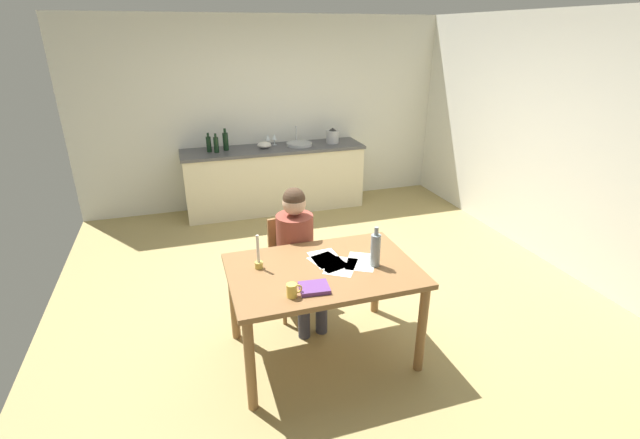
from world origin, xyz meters
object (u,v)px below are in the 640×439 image
at_px(bottle_wine_red, 226,141).
at_px(wine_glass_near_sink, 274,137).
at_px(mixing_bowl, 264,145).
at_px(wine_glass_by_kettle, 268,138).
at_px(coffee_mug, 292,290).
at_px(book_magazine, 314,288).
at_px(wine_bottle_on_table, 375,250).
at_px(stovetop_kettle, 333,136).
at_px(chair_at_table, 292,260).
at_px(sink_unit, 299,144).
at_px(person_seated, 298,248).
at_px(bottle_vinegar, 216,144).
at_px(bottle_oil, 209,144).
at_px(dining_table, 323,280).

bearing_deg(bottle_wine_red, wine_glass_near_sink, 8.72).
bearing_deg(mixing_bowl, wine_glass_by_kettle, 61.09).
distance_m(coffee_mug, book_magazine, 0.17).
height_order(coffee_mug, wine_bottle_on_table, wine_bottle_on_table).
bearing_deg(stovetop_kettle, bottle_wine_red, 178.31).
height_order(chair_at_table, book_magazine, chair_at_table).
height_order(sink_unit, mixing_bowl, sink_unit).
relative_size(mixing_bowl, wine_glass_near_sink, 1.23).
bearing_deg(wine_glass_near_sink, person_seated, -98.53).
bearing_deg(chair_at_table, person_seated, -84.32).
bearing_deg(bottle_vinegar, wine_bottle_on_table, -75.77).
bearing_deg(sink_unit, mixing_bowl, 179.69).
relative_size(bottle_oil, bottle_wine_red, 0.87).
relative_size(wine_bottle_on_table, bottle_oil, 1.23).
relative_size(person_seated, sink_unit, 3.32).
relative_size(mixing_bowl, stovetop_kettle, 0.86).
bearing_deg(wine_glass_near_sink, wine_bottle_on_table, -89.95).
height_order(person_seated, coffee_mug, person_seated).
bearing_deg(book_magazine, person_seated, 88.39).
relative_size(person_seated, mixing_bowl, 6.30).
xyz_separation_m(sink_unit, stovetop_kettle, (0.49, -0.00, 0.08)).
height_order(dining_table, person_seated, person_seated).
bearing_deg(wine_glass_by_kettle, dining_table, -94.82).
bearing_deg(wine_glass_by_kettle, mixing_bowl, -118.91).
height_order(chair_at_table, coffee_mug, chair_at_table).
height_order(dining_table, chair_at_table, chair_at_table).
relative_size(coffee_mug, mixing_bowl, 0.57).
bearing_deg(chair_at_table, coffee_mug, -104.07).
bearing_deg(dining_table, wine_bottle_on_table, -11.33).
height_order(dining_table, coffee_mug, coffee_mug).
bearing_deg(stovetop_kettle, wine_glass_by_kettle, 170.61).
bearing_deg(wine_glass_by_kettle, coffee_mug, -99.21).
bearing_deg(mixing_bowl, coffee_mug, -98.32).
distance_m(book_magazine, wine_glass_by_kettle, 3.66).
height_order(book_magazine, mixing_bowl, mixing_bowl).
height_order(book_magazine, wine_glass_by_kettle, wine_glass_by_kettle).
xyz_separation_m(coffee_mug, sink_unit, (1.01, 3.52, 0.11)).
distance_m(chair_at_table, bottle_oil, 2.63).
height_order(bottle_oil, wine_glass_near_sink, bottle_oil).
relative_size(dining_table, bottle_vinegar, 5.50).
bearing_deg(book_magazine, mixing_bowl, 89.88).
bearing_deg(stovetop_kettle, wine_glass_near_sink, 169.56).
height_order(dining_table, bottle_vinegar, bottle_vinegar).
bearing_deg(bottle_vinegar, chair_at_table, -81.13).
relative_size(bottle_oil, mixing_bowl, 1.34).
height_order(wine_bottle_on_table, wine_glass_near_sink, wine_bottle_on_table).
bearing_deg(stovetop_kettle, chair_at_table, -116.45).
bearing_deg(bottle_wine_red, coffee_mug, -90.00).
bearing_deg(person_seated, chair_at_table, 95.68).
xyz_separation_m(wine_bottle_on_table, wine_glass_by_kettle, (-0.10, 3.44, 0.11)).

